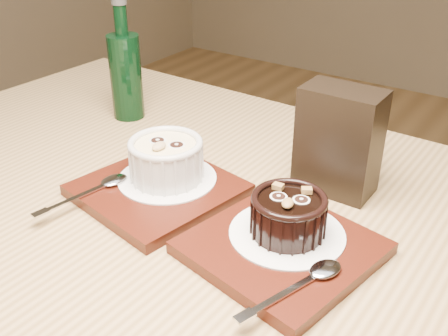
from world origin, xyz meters
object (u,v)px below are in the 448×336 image
object	(u,v)px
tray_left	(158,190)
ramekin_white	(166,158)
table	(202,288)
condiment_stand	(339,141)
tray_right	(282,248)
green_bottle	(126,73)
ramekin_dark	(288,213)

from	to	relation	value
tray_left	ramekin_white	distance (m)	0.04
table	condiment_stand	bearing A→B (deg)	63.35
ramekin_white	tray_right	xyz separation A→B (m)	(0.19, -0.04, -0.04)
tray_right	green_bottle	xyz separation A→B (m)	(-0.40, 0.19, 0.07)
condiment_stand	green_bottle	xyz separation A→B (m)	(-0.39, 0.02, 0.01)
ramekin_white	condiment_stand	world-z (taller)	condiment_stand
tray_right	ramekin_dark	size ratio (longest dim) A/B	2.15
ramekin_dark	green_bottle	bearing A→B (deg)	137.94
ramekin_white	condiment_stand	size ratio (longest dim) A/B	0.69
ramekin_dark	ramekin_white	bearing A→B (deg)	155.19
table	ramekin_dark	world-z (taller)	ramekin_dark
ramekin_white	condiment_stand	xyz separation A→B (m)	(0.18, 0.13, 0.02)
table	ramekin_white	world-z (taller)	ramekin_white
table	tray_right	bearing A→B (deg)	8.52
green_bottle	ramekin_dark	bearing A→B (deg)	-22.82
ramekin_white	ramekin_dark	bearing A→B (deg)	-12.97
ramekin_white	tray_left	bearing A→B (deg)	-98.99
condiment_stand	table	bearing A→B (deg)	-116.65
tray_left	ramekin_white	world-z (taller)	ramekin_white
tray_left	table	bearing A→B (deg)	-18.58
table	condiment_stand	size ratio (longest dim) A/B	8.71
tray_left	green_bottle	xyz separation A→B (m)	(-0.21, 0.17, 0.07)
tray_right	green_bottle	world-z (taller)	green_bottle
ramekin_white	tray_right	distance (m)	0.20
tray_left	ramekin_dark	distance (m)	0.19
tray_right	green_bottle	distance (m)	0.45
tray_left	condiment_stand	distance (m)	0.24
table	tray_left	world-z (taller)	tray_left
table	green_bottle	xyz separation A→B (m)	(-0.30, 0.20, 0.17)
tray_left	ramekin_dark	bearing A→B (deg)	0.19
ramekin_dark	condiment_stand	xyz separation A→B (m)	(-0.01, 0.15, 0.03)
ramekin_white	table	bearing A→B (deg)	-35.96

